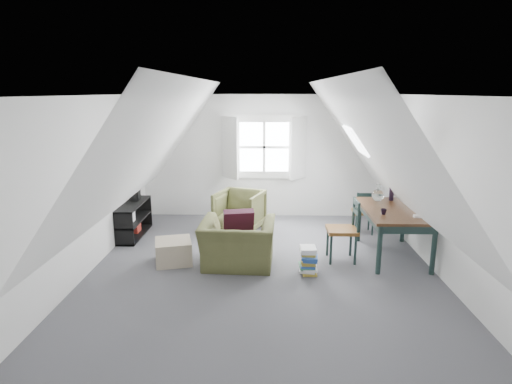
{
  "coord_description": "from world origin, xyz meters",
  "views": [
    {
      "loc": [
        0.06,
        -5.94,
        2.55
      ],
      "look_at": [
        -0.11,
        0.6,
        1.01
      ],
      "focal_mm": 30.0,
      "sensor_mm": 36.0,
      "label": 1
    }
  ],
  "objects_px": {
    "dining_table": "(394,215)",
    "magazine_stack": "(309,260)",
    "armchair_near": "(238,265)",
    "dining_chair_far": "(363,211)",
    "armchair_far": "(240,230)",
    "ottoman": "(174,251)",
    "media_shelf": "(132,221)",
    "dining_chair_near": "(344,229)"
  },
  "relations": [
    {
      "from": "media_shelf",
      "to": "magazine_stack",
      "type": "xyz_separation_m",
      "value": [
        3.03,
        -1.55,
        -0.08
      ]
    },
    {
      "from": "ottoman",
      "to": "media_shelf",
      "type": "distance_m",
      "value": 1.58
    },
    {
      "from": "armchair_far",
      "to": "ottoman",
      "type": "xyz_separation_m",
      "value": [
        -0.91,
        -1.61,
        0.18
      ]
    },
    {
      "from": "magazine_stack",
      "to": "dining_chair_near",
      "type": "bearing_deg",
      "value": 40.98
    },
    {
      "from": "dining_table",
      "to": "dining_chair_far",
      "type": "height_order",
      "value": "dining_chair_far"
    },
    {
      "from": "armchair_near",
      "to": "magazine_stack",
      "type": "xyz_separation_m",
      "value": [
        1.03,
        -0.24,
        0.19
      ]
    },
    {
      "from": "armchair_near",
      "to": "magazine_stack",
      "type": "height_order",
      "value": "magazine_stack"
    },
    {
      "from": "armchair_far",
      "to": "dining_table",
      "type": "bearing_deg",
      "value": -7.52
    },
    {
      "from": "dining_table",
      "to": "dining_chair_near",
      "type": "relative_size",
      "value": 1.61
    },
    {
      "from": "armchair_far",
      "to": "armchair_near",
      "type": "bearing_deg",
      "value": -67.87
    },
    {
      "from": "armchair_far",
      "to": "ottoman",
      "type": "relative_size",
      "value": 1.56
    },
    {
      "from": "armchair_far",
      "to": "dining_chair_near",
      "type": "bearing_deg",
      "value": -21.03
    },
    {
      "from": "ottoman",
      "to": "dining_chair_near",
      "type": "relative_size",
      "value": 0.55
    },
    {
      "from": "ottoman",
      "to": "magazine_stack",
      "type": "height_order",
      "value": "magazine_stack"
    },
    {
      "from": "magazine_stack",
      "to": "ottoman",
      "type": "bearing_deg",
      "value": 170.31
    },
    {
      "from": "armchair_far",
      "to": "media_shelf",
      "type": "distance_m",
      "value": 1.98
    },
    {
      "from": "dining_chair_far",
      "to": "armchair_near",
      "type": "bearing_deg",
      "value": 42.78
    },
    {
      "from": "armchair_far",
      "to": "magazine_stack",
      "type": "relative_size",
      "value": 2.14
    },
    {
      "from": "armchair_far",
      "to": "ottoman",
      "type": "height_order",
      "value": "armchair_far"
    },
    {
      "from": "magazine_stack",
      "to": "armchair_far",
      "type": "bearing_deg",
      "value": 119.73
    },
    {
      "from": "dining_chair_near",
      "to": "media_shelf",
      "type": "distance_m",
      "value": 3.77
    },
    {
      "from": "dining_table",
      "to": "magazine_stack",
      "type": "distance_m",
      "value": 1.62
    },
    {
      "from": "armchair_near",
      "to": "media_shelf",
      "type": "distance_m",
      "value": 2.41
    },
    {
      "from": "dining_chair_near",
      "to": "magazine_stack",
      "type": "bearing_deg",
      "value": -58.68
    },
    {
      "from": "dining_chair_far",
      "to": "ottoman",
      "type": "bearing_deg",
      "value": 31.93
    },
    {
      "from": "dining_chair_far",
      "to": "magazine_stack",
      "type": "relative_size",
      "value": 2.07
    },
    {
      "from": "dining_chair_far",
      "to": "dining_chair_near",
      "type": "height_order",
      "value": "dining_chair_near"
    },
    {
      "from": "armchair_near",
      "to": "media_shelf",
      "type": "height_order",
      "value": "media_shelf"
    },
    {
      "from": "ottoman",
      "to": "dining_chair_far",
      "type": "relative_size",
      "value": 0.66
    },
    {
      "from": "dining_table",
      "to": "media_shelf",
      "type": "relative_size",
      "value": 1.31
    },
    {
      "from": "dining_chair_near",
      "to": "media_shelf",
      "type": "bearing_deg",
      "value": -115.7
    },
    {
      "from": "dining_chair_far",
      "to": "media_shelf",
      "type": "distance_m",
      "value": 4.21
    },
    {
      "from": "armchair_near",
      "to": "dining_chair_far",
      "type": "xyz_separation_m",
      "value": [
        2.2,
        1.57,
        0.42
      ]
    },
    {
      "from": "dining_chair_far",
      "to": "media_shelf",
      "type": "height_order",
      "value": "dining_chair_far"
    },
    {
      "from": "media_shelf",
      "to": "dining_chair_near",
      "type": "bearing_deg",
      "value": -15.27
    },
    {
      "from": "armchair_near",
      "to": "dining_chair_far",
      "type": "distance_m",
      "value": 2.73
    },
    {
      "from": "armchair_near",
      "to": "dining_chair_far",
      "type": "relative_size",
      "value": 1.34
    },
    {
      "from": "media_shelf",
      "to": "ottoman",
      "type": "bearing_deg",
      "value": -49.21
    },
    {
      "from": "dining_table",
      "to": "magazine_stack",
      "type": "bearing_deg",
      "value": -157.48
    },
    {
      "from": "ottoman",
      "to": "media_shelf",
      "type": "height_order",
      "value": "media_shelf"
    },
    {
      "from": "media_shelf",
      "to": "dining_chair_far",
      "type": "bearing_deg",
      "value": 4.35
    },
    {
      "from": "ottoman",
      "to": "magazine_stack",
      "type": "distance_m",
      "value": 2.05
    }
  ]
}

